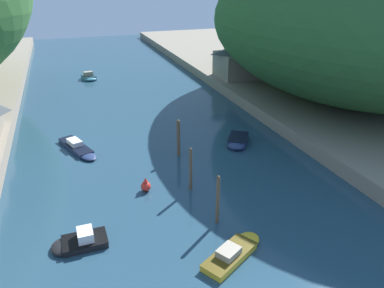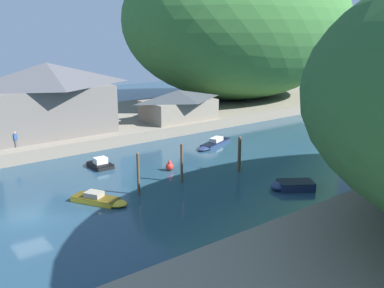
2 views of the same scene
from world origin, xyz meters
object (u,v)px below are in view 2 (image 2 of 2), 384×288
(boat_near_quay, at_px, (99,164))
(person_on_quay, at_px, (15,138))
(boathouse_shed, at_px, (179,104))
(boat_navy_launch, at_px, (365,120))
(waterfront_building, at_px, (49,98))
(channel_buoy_near, at_px, (170,166))
(boat_far_right_bank, at_px, (101,200))
(boat_moored_right, at_px, (290,185))
(boat_small_dinghy, at_px, (213,144))

(boat_near_quay, distance_m, person_on_quay, 9.64)
(boathouse_shed, bearing_deg, boat_navy_launch, 62.00)
(waterfront_building, xyz_separation_m, channel_buoy_near, (16.46, 5.63, -5.21))
(boat_far_right_bank, xyz_separation_m, boat_near_quay, (-8.67, 3.97, 0.04))
(boathouse_shed, relative_size, boat_navy_launch, 3.06)
(waterfront_building, height_order, person_on_quay, waterfront_building)
(boathouse_shed, height_order, boat_moored_right, boathouse_shed)
(boathouse_shed, xyz_separation_m, boat_small_dinghy, (9.68, -1.89, -3.18))
(channel_buoy_near, bearing_deg, boat_navy_launch, 91.65)
(boat_navy_launch, bearing_deg, boat_moored_right, 101.08)
(boat_far_right_bank, distance_m, boat_near_quay, 9.54)
(waterfront_building, relative_size, boathouse_shed, 1.45)
(boat_far_right_bank, bearing_deg, boathouse_shed, -169.52)
(boathouse_shed, height_order, boat_near_quay, boathouse_shed)
(person_on_quay, bearing_deg, boat_near_quay, -68.39)
(boat_small_dinghy, bearing_deg, boat_near_quay, 65.92)
(waterfront_building, height_order, boat_small_dinghy, waterfront_building)
(boat_moored_right, relative_size, boat_navy_launch, 1.23)
(boathouse_shed, distance_m, boat_far_right_bank, 26.84)
(boat_moored_right, bearing_deg, boathouse_shed, 19.76)
(boat_moored_right, xyz_separation_m, boat_small_dinghy, (-14.93, 3.84, -0.08))
(boat_near_quay, bearing_deg, waterfront_building, 92.39)
(boat_moored_right, xyz_separation_m, channel_buoy_near, (-10.47, -5.45, 0.11))
(boat_small_dinghy, bearing_deg, channel_buoy_near, 95.03)
(boat_far_right_bank, height_order, person_on_quay, person_on_quay)
(boat_moored_right, height_order, person_on_quay, person_on_quay)
(person_on_quay, bearing_deg, boat_moored_right, -71.61)
(boat_moored_right, height_order, boat_near_quay, boat_near_quay)
(boat_far_right_bank, distance_m, channel_buoy_near, 9.53)
(waterfront_building, bearing_deg, boat_moored_right, 22.38)
(boat_small_dinghy, distance_m, boat_near_quay, 14.28)
(boat_navy_launch, bearing_deg, boat_far_right_bank, 85.94)
(boat_far_right_bank, relative_size, person_on_quay, 2.86)
(boat_near_quay, bearing_deg, channel_buoy_near, -48.15)
(boat_moored_right, relative_size, boat_near_quay, 1.20)
(channel_buoy_near, bearing_deg, boat_near_quay, -137.07)
(waterfront_building, height_order, boat_navy_launch, waterfront_building)
(boat_small_dinghy, xyz_separation_m, boat_navy_launch, (3.43, 26.54, 0.11))
(channel_buoy_near, xyz_separation_m, person_on_quay, (-12.74, -10.79, 1.87))
(waterfront_building, distance_m, boat_navy_launch, 44.56)
(boat_near_quay, relative_size, person_on_quay, 2.02)
(boat_small_dinghy, bearing_deg, boat_navy_launch, -117.97)
(boat_moored_right, height_order, channel_buoy_near, channel_buoy_near)
(boat_navy_launch, xyz_separation_m, channel_buoy_near, (1.03, -35.84, 0.09))
(boat_navy_launch, bearing_deg, boat_near_quay, 74.34)
(boathouse_shed, distance_m, boat_near_quay, 18.66)
(boathouse_shed, xyz_separation_m, channel_buoy_near, (14.14, -11.19, -2.98))
(channel_buoy_near, bearing_deg, waterfront_building, -161.11)
(waterfront_building, xyz_separation_m, boathouse_shed, (2.32, 16.82, -2.22))
(boathouse_shed, height_order, boat_small_dinghy, boathouse_shed)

